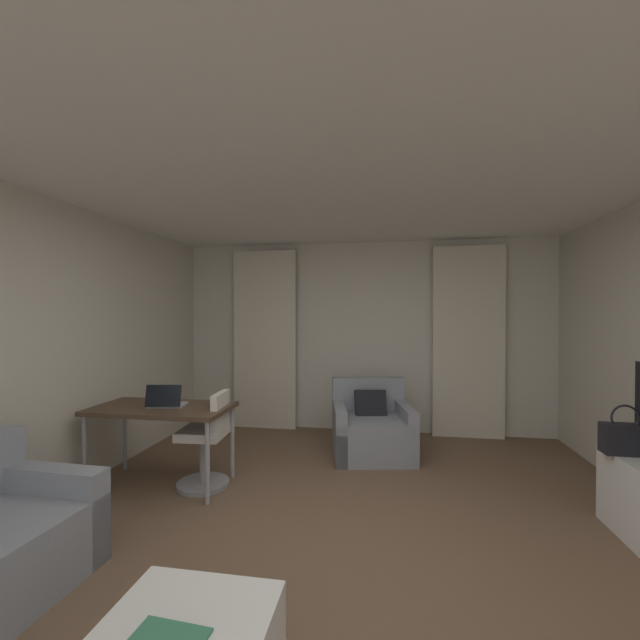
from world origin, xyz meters
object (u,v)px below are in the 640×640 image
at_px(desk_chair, 207,444).
at_px(handbag_primary, 625,438).
at_px(armchair, 372,430).
at_px(laptop, 166,402).
at_px(desk, 162,413).

xyz_separation_m(desk_chair, handbag_primary, (3.39, -0.21, 0.30)).
distance_m(armchair, laptop, 2.25).
relative_size(desk_chair, laptop, 2.47).
distance_m(desk, handbag_primary, 3.82).
relative_size(armchair, laptop, 2.81).
height_order(armchair, laptop, laptop).
relative_size(desk, handbag_primary, 3.44).
bearing_deg(laptop, armchair, 32.10).
xyz_separation_m(armchair, laptop, (-1.86, -1.16, 0.50)).
bearing_deg(desk, handbag_primary, -2.41).
bearing_deg(handbag_primary, desk, 177.59).
bearing_deg(armchair, desk, -148.95).
bearing_deg(handbag_primary, laptop, 177.76).
bearing_deg(laptop, handbag_primary, -2.24).
relative_size(armchair, handbag_primary, 2.72).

